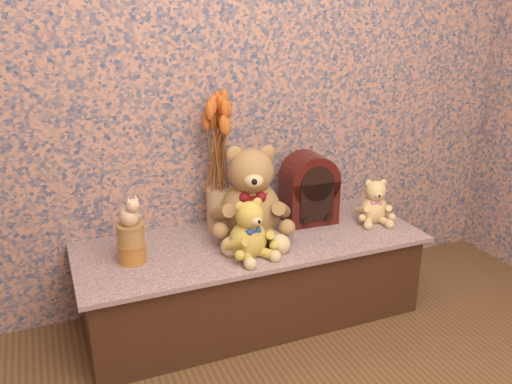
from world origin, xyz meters
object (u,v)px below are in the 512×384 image
cathedral_radio (309,188)px  teddy_large (251,188)px  teddy_medium (248,225)px  teddy_small (374,199)px  cat_figurine (129,209)px  ceramic_vase (220,210)px  biscuit_tin_lower (132,253)px

cathedral_radio → teddy_large: bearing=-166.7°
teddy_large → teddy_medium: bearing=-99.6°
teddy_small → teddy_medium: bearing=-153.4°
cathedral_radio → cat_figurine: 0.86m
cathedral_radio → teddy_small: bearing=-20.2°
teddy_small → cathedral_radio: 0.31m
ceramic_vase → cat_figurine: (-0.43, -0.17, 0.13)m
teddy_large → teddy_small: size_ratio=1.99×
teddy_large → ceramic_vase: (-0.11, 0.11, -0.12)m
cathedral_radio → biscuit_tin_lower: cathedral_radio is taller
cat_figurine → biscuit_tin_lower: bearing=0.0°
cathedral_radio → cat_figurine: bearing=-169.5°
cathedral_radio → teddy_medium: bearing=-146.9°
teddy_large → teddy_medium: size_ratio=1.70×
cat_figurine → teddy_large: bearing=-18.4°
teddy_small → biscuit_tin_lower: 1.14m
teddy_large → ceramic_vase: teddy_large is taller
teddy_small → cat_figurine: size_ratio=1.74×
teddy_large → cathedral_radio: bearing=26.1°
teddy_large → ceramic_vase: 0.20m
teddy_large → teddy_small: (0.60, -0.06, -0.11)m
ceramic_vase → teddy_small: bearing=-13.7°
cathedral_radio → biscuit_tin_lower: 0.87m
cathedral_radio → biscuit_tin_lower: size_ratio=3.02×
biscuit_tin_lower → cat_figurine: 0.19m
biscuit_tin_lower → teddy_large: bearing=6.0°
teddy_small → ceramic_vase: teddy_small is taller
teddy_large → cat_figurine: teddy_large is taller
teddy_small → ceramic_vase: (-0.71, 0.17, -0.01)m
ceramic_vase → biscuit_tin_lower: 0.46m
cathedral_radio → ceramic_vase: bearing=176.0°
teddy_large → biscuit_tin_lower: (-0.53, -0.06, -0.18)m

